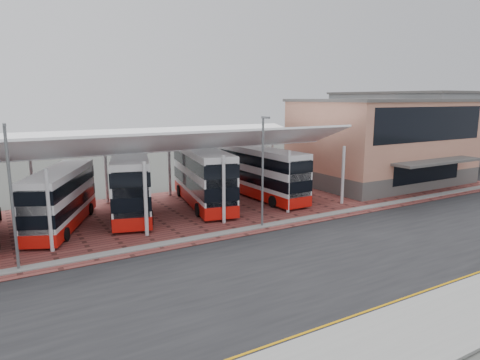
{
  "coord_description": "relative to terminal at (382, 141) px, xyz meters",
  "views": [
    {
      "loc": [
        -14.76,
        -18.94,
        9.31
      ],
      "look_at": [
        0.6,
        7.12,
        3.52
      ],
      "focal_mm": 32.0,
      "sensor_mm": 36.0,
      "label": 1
    }
  ],
  "objects": [
    {
      "name": "bus_2",
      "position": [
        -33.66,
        -0.45,
        -2.49
      ],
      "size": [
        6.48,
        10.36,
        4.25
      ],
      "rotation": [
        0.0,
        0.0,
        -0.43
      ],
      "color": "silver",
      "rests_on": "forecourt"
    },
    {
      "name": "bus_4",
      "position": [
        -21.87,
        0.57,
        -2.14
      ],
      "size": [
        5.09,
        12.33,
        4.95
      ],
      "rotation": [
        0.0,
        0.0,
        -0.2
      ],
      "color": "silver",
      "rests_on": "forecourt"
    },
    {
      "name": "yellow_line_far",
      "position": [
        -23.0,
        -20.62,
        -4.63
      ],
      "size": [
        120.0,
        0.12,
        0.01
      ],
      "primitive_type": "cube",
      "color": "#B87A00",
      "rests_on": "road"
    },
    {
      "name": "sidewalk",
      "position": [
        -23.0,
        -22.92,
        -4.59
      ],
      "size": [
        120.0,
        4.0,
        0.14
      ],
      "primitive_type": "cube",
      "color": "gray",
      "rests_on": "ground"
    },
    {
      "name": "bus_3",
      "position": [
        -28.14,
        0.86,
        -2.17
      ],
      "size": [
        5.98,
        12.14,
        4.89
      ],
      "rotation": [
        0.0,
        0.0,
        -0.29
      ],
      "color": "silver",
      "rests_on": "forecourt"
    },
    {
      "name": "terminal",
      "position": [
        0.0,
        0.0,
        0.0
      ],
      "size": [
        18.4,
        14.4,
        9.25
      ],
      "color": "#565350",
      "rests_on": "ground"
    },
    {
      "name": "ground",
      "position": [
        -23.0,
        -13.92,
        -4.66
      ],
      "size": [
        140.0,
        140.0,
        0.0
      ],
      "primitive_type": "plane",
      "color": "#3E3F3B"
    },
    {
      "name": "lamp_east",
      "position": [
        -21.0,
        -7.65,
        -0.3
      ],
      "size": [
        0.16,
        0.9,
        8.07
      ],
      "color": "slate",
      "rests_on": "ground"
    },
    {
      "name": "road",
      "position": [
        -23.0,
        -14.92,
        -4.65
      ],
      "size": [
        120.0,
        14.0,
        0.02
      ],
      "primitive_type": "cube",
      "color": "black",
      "rests_on": "ground"
    },
    {
      "name": "canopy",
      "position": [
        -29.0,
        0.01,
        1.14
      ],
      "size": [
        37.0,
        11.63,
        7.07
      ],
      "color": "silver",
      "rests_on": "ground"
    },
    {
      "name": "lamp_west",
      "position": [
        -37.0,
        -7.65,
        -0.3
      ],
      "size": [
        0.16,
        0.9,
        8.07
      ],
      "color": "slate",
      "rests_on": "ground"
    },
    {
      "name": "warehouse",
      "position": [
        25.0,
        10.08,
        0.5
      ],
      "size": [
        30.5,
        20.5,
        10.25
      ],
      "color": "slate",
      "rests_on": "ground"
    },
    {
      "name": "yellow_line_near",
      "position": [
        -23.0,
        -20.92,
        -4.63
      ],
      "size": [
        120.0,
        0.12,
        0.01
      ],
      "primitive_type": "cube",
      "color": "#B87A00",
      "rests_on": "road"
    },
    {
      "name": "bus_5",
      "position": [
        -15.9,
        0.12,
        -2.27
      ],
      "size": [
        2.96,
        11.39,
        4.68
      ],
      "rotation": [
        0.0,
        0.0,
        0.01
      ],
      "color": "silver",
      "rests_on": "forecourt"
    },
    {
      "name": "forecourt",
      "position": [
        -21.0,
        -0.92,
        -4.63
      ],
      "size": [
        72.0,
        16.0,
        0.06
      ],
      "primitive_type": "cube",
      "color": "brown",
      "rests_on": "ground"
    },
    {
      "name": "north_kerb",
      "position": [
        -23.0,
        -7.72,
        -4.59
      ],
      "size": [
        120.0,
        0.8,
        0.14
      ],
      "primitive_type": "cube",
      "color": "gray",
      "rests_on": "ground"
    }
  ]
}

